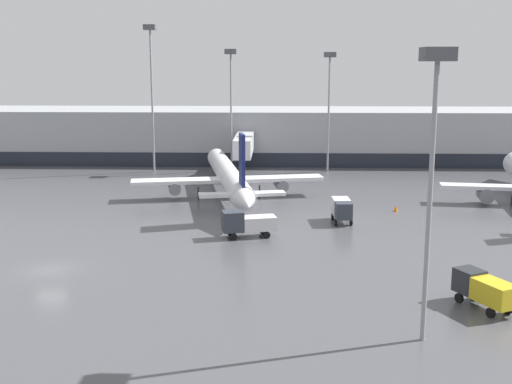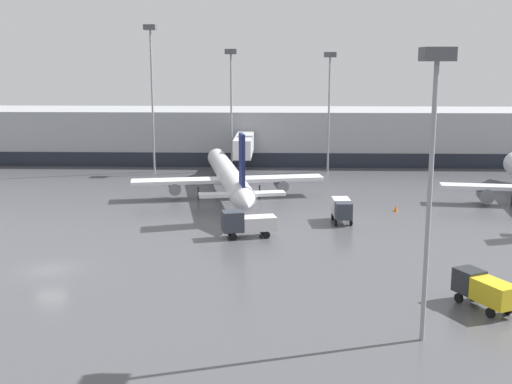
% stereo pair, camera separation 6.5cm
% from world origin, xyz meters
% --- Properties ---
extents(ground_plane, '(320.00, 320.00, 0.00)m').
position_xyz_m(ground_plane, '(0.00, 0.00, 0.00)').
color(ground_plane, '#4C4C51').
extents(terminal_building, '(160.00, 29.79, 9.00)m').
position_xyz_m(terminal_building, '(0.06, 61.92, 4.49)').
color(terminal_building, '#9EA0A5').
rests_on(terminal_building, ground_plane).
extents(parked_jet_1, '(24.51, 37.25, 9.66)m').
position_xyz_m(parked_jet_1, '(12.72, 29.52, 2.84)').
color(parked_jet_1, white).
rests_on(parked_jet_1, ground_plane).
extents(service_truck_0, '(5.55, 3.05, 2.71)m').
position_xyz_m(service_truck_0, '(15.97, 10.77, 1.49)').
color(service_truck_0, silver).
rests_on(service_truck_0, ground_plane).
extents(service_truck_1, '(2.04, 4.18, 2.49)m').
position_xyz_m(service_truck_1, '(25.92, 17.16, 1.54)').
color(service_truck_1, silver).
rests_on(service_truck_1, ground_plane).
extents(service_truck_2, '(3.70, 5.13, 2.43)m').
position_xyz_m(service_truck_2, '(33.45, -7.39, 1.47)').
color(service_truck_2, gold).
rests_on(service_truck_2, ground_plane).
extents(traffic_cone_1, '(0.47, 0.47, 0.79)m').
position_xyz_m(traffic_cone_1, '(32.73, 22.55, 0.40)').
color(traffic_cone_1, orange).
rests_on(traffic_cone_1, ground_plane).
extents(apron_light_mast_0, '(1.80, 1.80, 19.04)m').
position_xyz_m(apron_light_mast_0, '(11.66, 50.30, 14.95)').
color(apron_light_mast_0, gray).
rests_on(apron_light_mast_0, ground_plane).
extents(apron_light_mast_1, '(1.80, 1.80, 22.63)m').
position_xyz_m(apron_light_mast_1, '(-0.48, 48.88, 17.35)').
color(apron_light_mast_1, gray).
rests_on(apron_light_mast_1, ground_plane).
extents(apron_light_mast_4, '(1.80, 1.80, 18.56)m').
position_xyz_m(apron_light_mast_4, '(26.92, 50.26, 14.62)').
color(apron_light_mast_4, gray).
rests_on(apron_light_mast_4, ground_plane).
extents(apron_light_mast_5, '(1.80, 1.80, 17.86)m').
position_xyz_m(apron_light_mast_5, '(28.01, -12.82, 14.14)').
color(apron_light_mast_5, gray).
rests_on(apron_light_mast_5, ground_plane).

